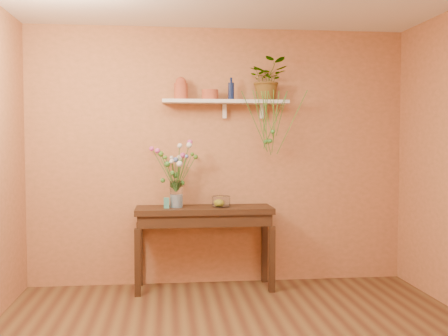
# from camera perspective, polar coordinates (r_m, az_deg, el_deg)

# --- Properties ---
(room) EXTENTS (4.04, 4.04, 2.70)m
(room) POSITION_cam_1_polar(r_m,az_deg,el_deg) (3.53, 2.75, 0.31)
(room) COLOR brown
(room) RESTS_ON ground
(sideboard) EXTENTS (1.39, 0.45, 0.84)m
(sideboard) POSITION_cam_1_polar(r_m,az_deg,el_deg) (5.31, -2.19, -5.62)
(sideboard) COLOR #342011
(sideboard) RESTS_ON ground
(wall_shelf) EXTENTS (1.30, 0.24, 0.19)m
(wall_shelf) POSITION_cam_1_polar(r_m,az_deg,el_deg) (5.40, 0.26, 7.24)
(wall_shelf) COLOR white
(wall_shelf) RESTS_ON room
(terracotta_jug) EXTENTS (0.17, 0.17, 0.23)m
(terracotta_jug) POSITION_cam_1_polar(r_m,az_deg,el_deg) (5.38, -4.76, 8.67)
(terracotta_jug) COLOR #A8472F
(terracotta_jug) RESTS_ON wall_shelf
(terracotta_pot) EXTENTS (0.22, 0.22, 0.10)m
(terracotta_pot) POSITION_cam_1_polar(r_m,az_deg,el_deg) (5.38, -1.54, 8.05)
(terracotta_pot) COLOR #A8472F
(terracotta_pot) RESTS_ON wall_shelf
(blue_bottle) EXTENTS (0.08, 0.08, 0.23)m
(blue_bottle) POSITION_cam_1_polar(r_m,az_deg,el_deg) (5.42, 0.79, 8.47)
(blue_bottle) COLOR #0E1C45
(blue_bottle) RESTS_ON wall_shelf
(spider_plant) EXTENTS (0.42, 0.37, 0.44)m
(spider_plant) POSITION_cam_1_polar(r_m,az_deg,el_deg) (5.52, 4.82, 9.67)
(spider_plant) COLOR #326D26
(spider_plant) RESTS_ON wall_shelf
(plant_fronds) EXTENTS (0.65, 0.30, 0.65)m
(plant_fronds) POSITION_cam_1_polar(r_m,az_deg,el_deg) (5.32, 5.06, 4.33)
(plant_fronds) COLOR #326D26
(plant_fronds) RESTS_ON wall_shelf
(glass_vase) EXTENTS (0.13, 0.13, 0.27)m
(glass_vase) POSITION_cam_1_polar(r_m,az_deg,el_deg) (5.26, -5.26, -3.09)
(glass_vase) COLOR white
(glass_vase) RESTS_ON sideboard
(bouquet) EXTENTS (0.50, 0.48, 0.53)m
(bouquet) POSITION_cam_1_polar(r_m,az_deg,el_deg) (5.24, -5.36, 0.72)
(bouquet) COLOR #386B28
(bouquet) RESTS_ON glass_vase
(glass_bowl) EXTENTS (0.19, 0.19, 0.11)m
(glass_bowl) POSITION_cam_1_polar(r_m,az_deg,el_deg) (5.29, -0.33, -3.75)
(glass_bowl) COLOR white
(glass_bowl) RESTS_ON sideboard
(lemon) EXTENTS (0.08, 0.08, 0.08)m
(lemon) POSITION_cam_1_polar(r_m,az_deg,el_deg) (5.29, -0.49, -3.83)
(lemon) COLOR yellow
(lemon) RESTS_ON glass_bowl
(carton) EXTENTS (0.05, 0.04, 0.11)m
(carton) POSITION_cam_1_polar(r_m,az_deg,el_deg) (5.22, -6.35, -3.84)
(carton) COLOR teal
(carton) RESTS_ON sideboard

